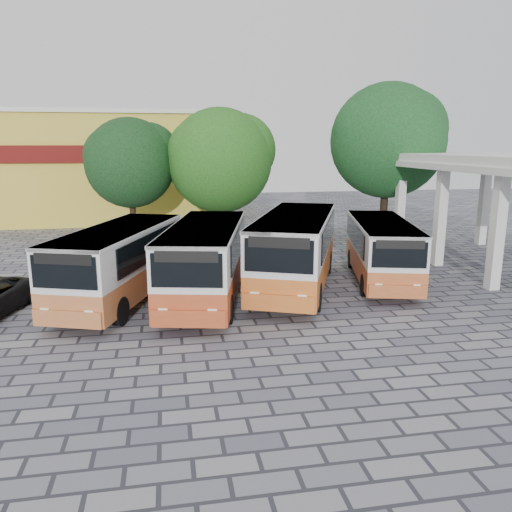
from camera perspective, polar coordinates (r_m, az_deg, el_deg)
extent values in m
plane|color=#59596A|center=(17.87, 7.69, -6.64)|extent=(90.00, 90.00, 0.00)
cube|color=silver|center=(29.80, 16.14, 5.66)|extent=(0.45, 0.45, 5.00)
cube|color=silver|center=(32.49, 24.60, 5.56)|extent=(0.45, 0.45, 5.00)
cube|color=gold|center=(42.46, -18.16, 9.51)|extent=(20.00, 10.00, 8.00)
cube|color=#590C0A|center=(37.37, -19.33, 10.93)|extent=(20.00, 0.20, 1.20)
cube|color=silver|center=(42.48, -18.56, 15.10)|extent=(20.40, 10.40, 0.30)
cube|color=#B86433|center=(19.67, -15.18, -2.50)|extent=(4.77, 8.13, 1.02)
cube|color=silver|center=(19.39, -15.39, 1.00)|extent=(4.77, 8.13, 1.43)
cube|color=silver|center=(19.28, -15.51, 2.92)|extent=(4.81, 8.14, 0.12)
cube|color=black|center=(19.54, -18.87, 0.90)|extent=(2.16, 6.09, 1.02)
cube|color=black|center=(19.31, -11.89, 1.19)|extent=(2.16, 6.09, 1.02)
cube|color=black|center=(15.59, -16.61, -1.80)|extent=(1.99, 0.74, 1.02)
cube|color=black|center=(15.50, -16.70, -0.34)|extent=(1.77, 0.66, 0.33)
cylinder|color=black|center=(17.50, -19.23, -6.00)|extent=(0.27, 0.97, 0.97)
cylinder|color=black|center=(17.28, -12.30, -5.80)|extent=(0.27, 0.97, 0.97)
cylinder|color=black|center=(22.32, -17.29, -1.89)|extent=(0.27, 0.97, 0.97)
cylinder|color=black|center=(22.15, -11.89, -1.70)|extent=(0.27, 0.97, 0.97)
cube|color=#B3411B|center=(19.20, -5.72, -2.39)|extent=(4.09, 8.38, 1.06)
cube|color=silver|center=(18.91, -5.81, 1.33)|extent=(4.09, 8.38, 1.48)
cube|color=silver|center=(18.79, -5.85, 3.36)|extent=(4.14, 8.39, 0.12)
cube|color=black|center=(18.86, -9.53, 1.23)|extent=(1.48, 6.50, 1.06)
cube|color=black|center=(19.04, -2.12, 1.50)|extent=(1.48, 6.50, 1.06)
cube|color=black|center=(14.98, -4.59, -1.61)|extent=(2.12, 0.51, 1.06)
cube|color=black|center=(14.88, -4.62, -0.03)|extent=(1.88, 0.47, 0.34)
cylinder|color=black|center=(16.77, -8.69, -6.18)|extent=(0.28, 1.01, 1.01)
cylinder|color=black|center=(16.94, -1.29, -5.82)|extent=(0.28, 1.01, 1.01)
cylinder|color=black|center=(21.79, -9.10, -1.77)|extent=(0.28, 1.01, 1.01)
cylinder|color=black|center=(21.92, -3.42, -1.54)|extent=(0.28, 1.01, 1.01)
cube|color=#C95E1F|center=(20.65, 4.52, -1.14)|extent=(5.58, 8.84, 1.12)
cube|color=silver|center=(20.38, 4.58, 2.53)|extent=(5.58, 8.84, 1.56)
cube|color=silver|center=(20.26, 4.62, 4.53)|extent=(5.63, 8.86, 0.13)
cube|color=black|center=(20.09, 1.00, 2.46)|extent=(2.70, 6.52, 1.12)
cube|color=black|center=(20.74, 8.06, 2.66)|extent=(2.70, 6.52, 1.12)
cube|color=black|center=(16.36, 8.38, -0.03)|extent=(2.14, 0.91, 1.12)
cube|color=black|center=(16.27, 8.43, 1.51)|extent=(1.89, 0.82, 0.36)
cylinder|color=black|center=(17.91, 3.16, -4.71)|extent=(0.30, 1.06, 1.06)
cylinder|color=black|center=(18.56, 10.10, -4.27)|extent=(0.30, 1.06, 1.06)
cylinder|color=black|center=(23.14, 0.02, -0.69)|extent=(0.30, 1.06, 1.06)
cylinder|color=black|center=(23.64, 5.51, -0.46)|extent=(0.30, 1.06, 1.06)
cube|color=#B85526|center=(22.39, 14.04, -0.76)|extent=(3.93, 7.60, 0.96)
cube|color=silver|center=(22.16, 14.20, 2.13)|extent=(3.93, 7.60, 1.34)
cube|color=silver|center=(22.06, 14.29, 3.70)|extent=(3.97, 7.61, 0.11)
cube|color=black|center=(21.73, 11.52, 2.10)|extent=(1.54, 5.84, 0.96)
cube|color=black|center=(22.64, 16.77, 2.23)|extent=(1.54, 5.84, 0.96)
cube|color=black|center=(18.95, 18.72, 0.14)|extent=(1.91, 0.54, 0.96)
cube|color=black|center=(18.88, 18.80, 1.28)|extent=(1.69, 0.49, 0.31)
cylinder|color=black|center=(20.00, 14.16, -3.45)|extent=(0.26, 0.91, 0.91)
cylinder|color=black|center=(20.88, 19.10, -3.10)|extent=(0.26, 0.91, 0.91)
cylinder|color=black|center=(24.25, 9.60, -0.43)|extent=(0.26, 0.91, 0.91)
cylinder|color=black|center=(24.98, 13.86, -0.24)|extent=(0.26, 0.91, 0.91)
cylinder|color=black|center=(32.80, -13.90, 5.08)|extent=(0.38, 0.38, 3.51)
sphere|color=black|center=(32.56, -14.18, 10.27)|extent=(5.58, 5.58, 5.58)
sphere|color=black|center=(32.79, -12.22, 11.36)|extent=(3.91, 3.91, 3.91)
sphere|color=black|center=(32.43, -15.99, 10.90)|extent=(3.63, 3.63, 3.63)
cylinder|color=#312315|center=(32.09, -4.05, 5.45)|extent=(0.44, 0.44, 3.73)
sphere|color=#1D5912|center=(31.86, -4.14, 10.82)|extent=(6.51, 6.51, 6.51)
sphere|color=#1D5912|center=(32.31, -1.86, 12.03)|extent=(4.56, 4.56, 4.56)
sphere|color=#1D5912|center=(31.55, -6.21, 11.65)|extent=(4.23, 4.23, 4.23)
cylinder|color=black|center=(31.99, 14.41, 5.72)|extent=(0.47, 0.47, 4.46)
sphere|color=#0F4015|center=(31.78, 14.80, 12.61)|extent=(6.85, 6.85, 6.85)
sphere|color=#0F4015|center=(32.66, 16.89, 13.69)|extent=(4.80, 4.80, 4.80)
sphere|color=#0F4015|center=(31.13, 12.95, 13.66)|extent=(4.46, 4.46, 4.46)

